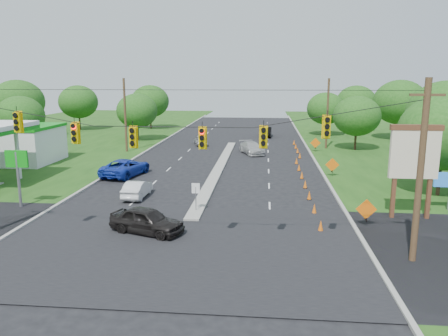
# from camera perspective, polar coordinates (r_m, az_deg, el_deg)

# --- Properties ---
(ground) EXTENTS (160.00, 160.00, 0.00)m
(ground) POSITION_cam_1_polar(r_m,az_deg,el_deg) (24.32, -5.92, -10.02)
(ground) COLOR black
(ground) RESTS_ON ground
(cross_street) EXTENTS (160.00, 14.00, 0.02)m
(cross_street) POSITION_cam_1_polar(r_m,az_deg,el_deg) (24.32, -5.92, -10.02)
(cross_street) COLOR black
(cross_street) RESTS_ON ground
(curb_left) EXTENTS (0.25, 110.00, 0.16)m
(curb_left) POSITION_cam_1_polar(r_m,az_deg,el_deg) (54.91, -10.18, 2.05)
(curb_left) COLOR gray
(curb_left) RESTS_ON ground
(curb_right) EXTENTS (0.25, 110.00, 0.16)m
(curb_right) POSITION_cam_1_polar(r_m,az_deg,el_deg) (53.20, 11.29, 1.70)
(curb_right) COLOR gray
(curb_right) RESTS_ON ground
(median) EXTENTS (1.00, 34.00, 0.18)m
(median) POSITION_cam_1_polar(r_m,az_deg,el_deg) (44.30, -0.64, -0.04)
(median) COLOR gray
(median) RESTS_ON ground
(median_sign) EXTENTS (0.55, 0.06, 2.05)m
(median_sign) POSITION_cam_1_polar(r_m,az_deg,el_deg) (29.48, -3.71, -3.10)
(median_sign) COLOR gray
(median_sign) RESTS_ON ground
(signal_span) EXTENTS (25.60, 0.32, 9.00)m
(signal_span) POSITION_cam_1_polar(r_m,az_deg,el_deg) (22.01, -6.82, 1.14)
(signal_span) COLOR #422D1C
(signal_span) RESTS_ON ground
(utility_pole_far_left) EXTENTS (0.28, 0.28, 9.00)m
(utility_pole_far_left) POSITION_cam_1_polar(r_m,az_deg,el_deg) (55.06, -12.77, 6.69)
(utility_pole_far_left) COLOR #422D1C
(utility_pole_far_left) RESTS_ON ground
(utility_pole_far_right) EXTENTS (0.28, 0.28, 9.00)m
(utility_pole_far_right) POSITION_cam_1_polar(r_m,az_deg,el_deg) (57.87, 13.36, 6.89)
(utility_pole_far_right) COLOR #422D1C
(utility_pole_far_right) RESTS_ON ground
(pylon_sign) EXTENTS (5.90, 2.30, 6.12)m
(pylon_sign) POSITION_cam_1_polar(r_m,az_deg,el_deg) (30.38, 24.03, 1.24)
(pylon_sign) COLOR #59331E
(pylon_sign) RESTS_ON ground
(cone_0) EXTENTS (0.32, 0.32, 0.70)m
(cone_0) POSITION_cam_1_polar(r_m,az_deg,el_deg) (26.79, 12.52, -7.37)
(cone_0) COLOR orange
(cone_0) RESTS_ON ground
(cone_1) EXTENTS (0.32, 0.32, 0.70)m
(cone_1) POSITION_cam_1_polar(r_m,az_deg,el_deg) (30.10, 11.72, -5.22)
(cone_1) COLOR orange
(cone_1) RESTS_ON ground
(cone_2) EXTENTS (0.32, 0.32, 0.70)m
(cone_2) POSITION_cam_1_polar(r_m,az_deg,el_deg) (33.45, 11.08, -3.49)
(cone_2) COLOR orange
(cone_2) RESTS_ON ground
(cone_3) EXTENTS (0.32, 0.32, 0.70)m
(cone_3) POSITION_cam_1_polar(r_m,az_deg,el_deg) (36.83, 10.56, -2.08)
(cone_3) COLOR orange
(cone_3) RESTS_ON ground
(cone_4) EXTENTS (0.32, 0.32, 0.70)m
(cone_4) POSITION_cam_1_polar(r_m,az_deg,el_deg) (40.23, 10.13, -0.91)
(cone_4) COLOR orange
(cone_4) RESTS_ON ground
(cone_5) EXTENTS (0.32, 0.32, 0.70)m
(cone_5) POSITION_cam_1_polar(r_m,az_deg,el_deg) (43.64, 9.77, 0.08)
(cone_5) COLOR orange
(cone_5) RESTS_ON ground
(cone_6) EXTENTS (0.32, 0.32, 0.70)m
(cone_6) POSITION_cam_1_polar(r_m,az_deg,el_deg) (47.07, 9.46, 0.93)
(cone_6) COLOR orange
(cone_6) RESTS_ON ground
(cone_7) EXTENTS (0.32, 0.32, 0.70)m
(cone_7) POSITION_cam_1_polar(r_m,az_deg,el_deg) (50.55, 9.87, 1.65)
(cone_7) COLOR orange
(cone_7) RESTS_ON ground
(cone_8) EXTENTS (0.32, 0.32, 0.70)m
(cone_8) POSITION_cam_1_polar(r_m,az_deg,el_deg) (53.99, 9.59, 2.29)
(cone_8) COLOR orange
(cone_8) RESTS_ON ground
(cone_9) EXTENTS (0.32, 0.32, 0.70)m
(cone_9) POSITION_cam_1_polar(r_m,az_deg,el_deg) (57.44, 9.35, 2.85)
(cone_9) COLOR orange
(cone_9) RESTS_ON ground
(cone_10) EXTENTS (0.32, 0.32, 0.70)m
(cone_10) POSITION_cam_1_polar(r_m,az_deg,el_deg) (60.89, 9.13, 3.35)
(cone_10) COLOR orange
(cone_10) RESTS_ON ground
(work_sign_0) EXTENTS (1.27, 0.58, 1.37)m
(work_sign_0) POSITION_cam_1_polar(r_m,az_deg,el_deg) (28.00, 18.09, -5.25)
(work_sign_0) COLOR black
(work_sign_0) RESTS_ON ground
(work_sign_1) EXTENTS (1.27, 0.58, 1.37)m
(work_sign_1) POSITION_cam_1_polar(r_m,az_deg,el_deg) (41.38, 13.95, 0.33)
(work_sign_1) COLOR black
(work_sign_1) RESTS_ON ground
(work_sign_2) EXTENTS (1.27, 0.58, 1.37)m
(work_sign_2) POSITION_cam_1_polar(r_m,az_deg,el_deg) (55.07, 11.86, 3.16)
(work_sign_2) COLOR black
(work_sign_2) RESTS_ON ground
(tree_2) EXTENTS (5.88, 5.88, 6.86)m
(tree_2) POSITION_cam_1_polar(r_m,az_deg,el_deg) (60.63, -25.06, 6.17)
(tree_2) COLOR black
(tree_2) RESTS_ON ground
(tree_3) EXTENTS (7.56, 7.56, 8.82)m
(tree_3) POSITION_cam_1_polar(r_m,az_deg,el_deg) (72.19, -25.30, 7.84)
(tree_3) COLOR black
(tree_3) RESTS_ON ground
(tree_4) EXTENTS (6.72, 6.72, 7.84)m
(tree_4) POSITION_cam_1_polar(r_m,az_deg,el_deg) (81.09, -18.49, 8.20)
(tree_4) COLOR black
(tree_4) RESTS_ON ground
(tree_5) EXTENTS (5.88, 5.88, 6.86)m
(tree_5) POSITION_cam_1_polar(r_m,az_deg,el_deg) (65.03, -11.30, 7.32)
(tree_5) COLOR black
(tree_5) RESTS_ON ground
(tree_6) EXTENTS (6.72, 6.72, 7.84)m
(tree_6) POSITION_cam_1_polar(r_m,az_deg,el_deg) (79.95, -9.63, 8.59)
(tree_6) COLOR black
(tree_6) RESTS_ON ground
(tree_7) EXTENTS (6.72, 6.72, 7.84)m
(tree_7) POSITION_cam_1_polar(r_m,az_deg,el_deg) (36.91, 26.77, 4.17)
(tree_7) COLOR black
(tree_7) RESTS_ON ground
(tree_8) EXTENTS (7.56, 7.56, 8.82)m
(tree_8) POSITION_cam_1_polar(r_m,az_deg,el_deg) (47.59, 27.04, 6.30)
(tree_8) COLOR black
(tree_8) RESTS_ON ground
(tree_9) EXTENTS (5.88, 5.88, 6.86)m
(tree_9) POSITION_cam_1_polar(r_m,az_deg,el_deg) (57.49, 16.96, 6.51)
(tree_9) COLOR black
(tree_9) RESTS_ON ground
(tree_10) EXTENTS (7.56, 7.56, 8.82)m
(tree_10) POSITION_cam_1_polar(r_m,az_deg,el_deg) (69.03, 21.96, 7.98)
(tree_10) COLOR black
(tree_10) RESTS_ON ground
(tree_11) EXTENTS (6.72, 6.72, 7.84)m
(tree_11) POSITION_cam_1_polar(r_m,az_deg,el_deg) (78.78, 16.86, 8.21)
(tree_11) COLOR black
(tree_11) RESTS_ON ground
(tree_12) EXTENTS (5.88, 5.88, 6.86)m
(tree_12) POSITION_cam_1_polar(r_m,az_deg,el_deg) (70.93, 13.14, 7.58)
(tree_12) COLOR black
(tree_12) RESTS_ON ground
(black_sedan) EXTENTS (4.88, 3.24, 1.54)m
(black_sedan) POSITION_cam_1_polar(r_m,az_deg,el_deg) (26.16, -10.05, -6.76)
(black_sedan) COLOR black
(black_sedan) RESTS_ON ground
(white_sedan) EXTENTS (1.43, 3.99, 1.31)m
(white_sedan) POSITION_cam_1_polar(r_m,az_deg,el_deg) (34.09, -11.26, -2.68)
(white_sedan) COLOR silver
(white_sedan) RESTS_ON ground
(blue_pickup) EXTENTS (3.87, 6.26, 1.62)m
(blue_pickup) POSITION_cam_1_polar(r_m,az_deg,el_deg) (41.74, -12.72, 0.08)
(blue_pickup) COLOR #1934AA
(blue_pickup) RESTS_ON ground
(silver_car_far) EXTENTS (3.65, 5.36, 1.44)m
(silver_car_far) POSITION_cam_1_polar(r_m,az_deg,el_deg) (52.84, 3.64, 2.63)
(silver_car_far) COLOR #A6A6A6
(silver_car_far) RESTS_ON ground
(silver_car_oncoming) EXTENTS (2.62, 4.19, 1.33)m
(silver_car_oncoming) POSITION_cam_1_polar(r_m,az_deg,el_deg) (59.89, -3.06, 3.65)
(silver_car_oncoming) COLOR #9C9CA1
(silver_car_oncoming) RESTS_ON ground
(dark_car_receding) EXTENTS (1.80, 4.70, 1.53)m
(dark_car_receding) POSITION_cam_1_polar(r_m,az_deg,el_deg) (68.64, 5.51, 4.71)
(dark_car_receding) COLOR black
(dark_car_receding) RESTS_ON ground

